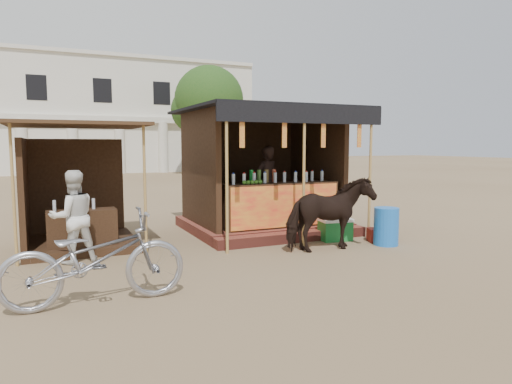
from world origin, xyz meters
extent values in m
plane|color=#846B4C|center=(0.00, 0.00, 0.00)|extent=(120.00, 120.00, 0.00)
cube|color=brown|center=(1.00, 3.50, 0.11)|extent=(3.40, 2.80, 0.22)
cube|color=brown|center=(1.00, 1.95, 0.10)|extent=(3.40, 0.35, 0.20)
cube|color=#392314|center=(1.00, 2.55, 0.69)|extent=(2.60, 0.55, 0.95)
cube|color=red|center=(1.00, 2.27, 0.69)|extent=(2.50, 0.02, 0.88)
cube|color=#392314|center=(1.00, 4.75, 1.47)|extent=(3.00, 0.12, 2.50)
cube|color=#392314|center=(-0.50, 3.50, 1.47)|extent=(0.12, 2.50, 2.50)
cube|color=#392314|center=(2.50, 3.50, 1.47)|extent=(0.12, 2.50, 2.50)
cube|color=black|center=(1.00, 3.30, 2.75)|extent=(3.60, 3.60, 0.06)
cube|color=black|center=(1.00, 1.52, 2.57)|extent=(3.60, 0.06, 0.36)
cylinder|color=tan|center=(-0.60, 1.55, 1.38)|extent=(0.06, 0.06, 2.75)
cylinder|color=tan|center=(1.00, 1.55, 1.38)|extent=(0.06, 0.06, 2.75)
cylinder|color=tan|center=(2.60, 1.55, 1.38)|extent=(0.06, 0.06, 2.75)
cube|color=red|center=(-0.30, 1.55, 2.20)|extent=(0.10, 0.02, 0.55)
cube|color=red|center=(0.57, 1.55, 2.20)|extent=(0.10, 0.02, 0.55)
cube|color=red|center=(1.43, 1.55, 2.20)|extent=(0.10, 0.02, 0.55)
cube|color=red|center=(2.30, 1.55, 2.20)|extent=(0.10, 0.02, 0.55)
imported|color=black|center=(1.19, 3.60, 1.08)|extent=(0.72, 0.58, 1.72)
cube|color=#392314|center=(-3.00, 3.20, 0.07)|extent=(2.00, 2.00, 0.15)
cube|color=#392314|center=(-3.00, 4.15, 1.05)|extent=(1.90, 0.10, 2.10)
cube|color=#392314|center=(-3.95, 3.20, 1.05)|extent=(0.10, 1.90, 2.10)
cube|color=#472D19|center=(-3.00, 3.10, 2.35)|extent=(2.40, 2.40, 0.06)
cylinder|color=tan|center=(-4.05, 2.15, 1.18)|extent=(0.05, 0.05, 2.35)
cylinder|color=tan|center=(-1.95, 2.15, 1.18)|extent=(0.05, 0.05, 2.35)
cube|color=#392314|center=(-3.00, 2.70, 0.40)|extent=(1.20, 0.50, 0.80)
imported|color=black|center=(1.21, 0.95, 0.69)|extent=(1.64, 0.75, 1.38)
imported|color=#9A9AA2|center=(-3.04, -0.28, 0.58)|extent=(2.21, 0.78, 1.16)
imported|color=white|center=(-3.18, 2.00, 0.78)|extent=(0.87, 0.74, 1.56)
cylinder|color=blue|center=(2.52, 0.91, 0.37)|extent=(0.53, 0.53, 0.74)
cube|color=maroon|center=(2.60, 1.24, 0.13)|extent=(0.51, 0.50, 0.27)
cube|color=#186F2B|center=(1.86, 1.70, 0.20)|extent=(0.68, 0.51, 0.40)
cube|color=white|center=(1.86, 1.70, 0.43)|extent=(0.70, 0.53, 0.06)
cube|color=silver|center=(-2.00, 30.00, 4.00)|extent=(26.00, 7.00, 8.00)
cube|color=silver|center=(-2.00, 26.40, 3.70)|extent=(26.00, 0.50, 0.40)
cube|color=silver|center=(-2.00, 26.50, 8.05)|extent=(26.00, 0.30, 0.25)
cylinder|color=silver|center=(-5.00, 26.40, 1.80)|extent=(0.70, 0.70, 3.60)
cylinder|color=silver|center=(-2.00, 26.40, 1.80)|extent=(0.70, 0.70, 3.60)
cylinder|color=silver|center=(1.00, 26.40, 1.80)|extent=(0.70, 0.70, 3.60)
cylinder|color=silver|center=(4.00, 26.40, 1.80)|extent=(0.70, 0.70, 3.60)
cylinder|color=silver|center=(7.00, 26.40, 1.80)|extent=(0.70, 0.70, 3.60)
cylinder|color=silver|center=(10.00, 26.40, 1.80)|extent=(0.70, 0.70, 3.60)
cylinder|color=#382314|center=(6.00, 22.00, 2.00)|extent=(0.50, 0.50, 4.00)
sphere|color=#334F1B|center=(6.00, 22.00, 4.80)|extent=(4.40, 4.40, 4.40)
sphere|color=#334F1B|center=(5.20, 22.60, 4.20)|extent=(2.99, 2.99, 2.99)
camera|label=1|loc=(-3.51, -6.11, 1.98)|focal=32.00mm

